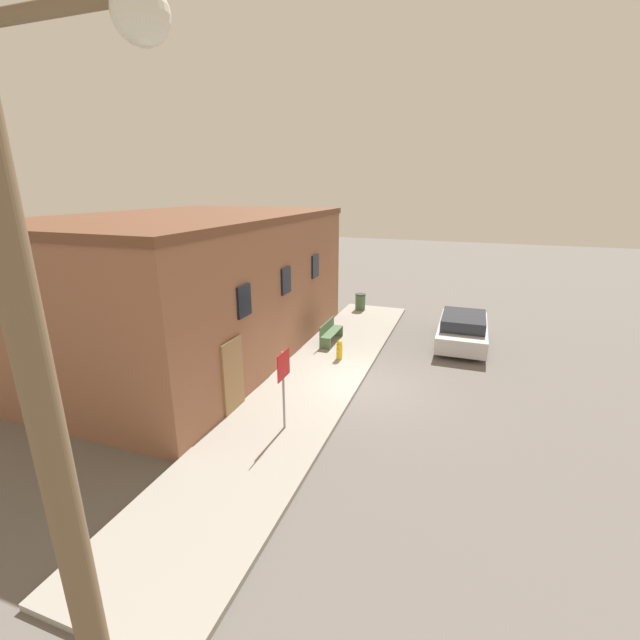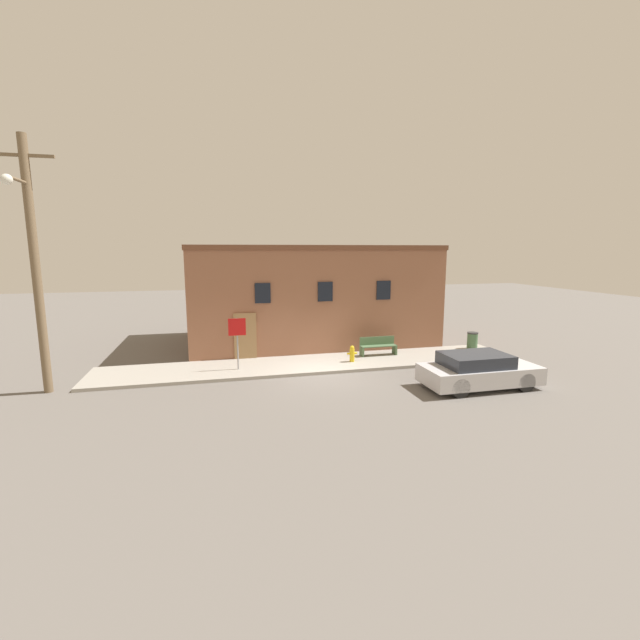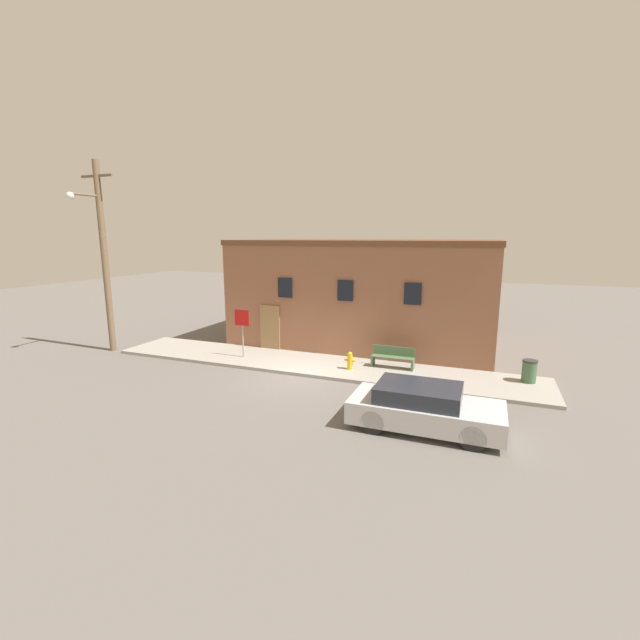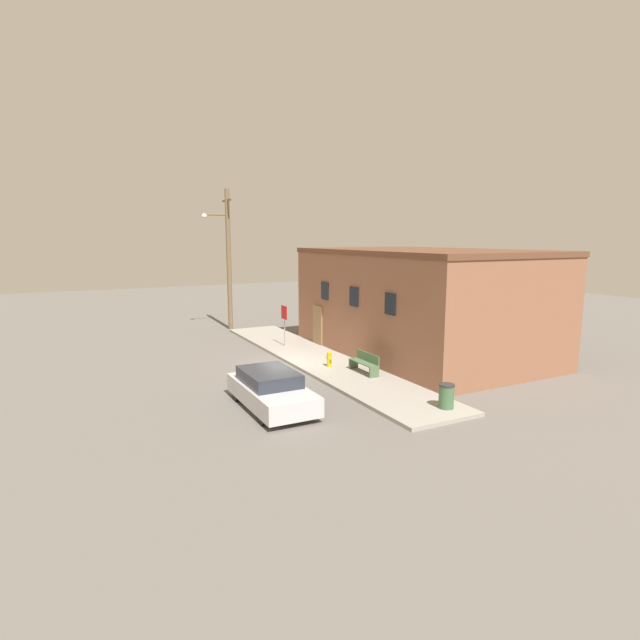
# 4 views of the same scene
# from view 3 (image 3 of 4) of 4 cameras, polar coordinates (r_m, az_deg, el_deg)

# --- Properties ---
(ground_plane) EXTENTS (80.00, 80.00, 0.00)m
(ground_plane) POSITION_cam_3_polar(r_m,az_deg,el_deg) (16.82, -2.69, -7.55)
(ground_plane) COLOR #66605B
(sidewalk) EXTENTS (18.29, 2.96, 0.13)m
(sidewalk) POSITION_cam_3_polar(r_m,az_deg,el_deg) (18.10, -0.78, -5.96)
(sidewalk) COLOR #9E998E
(sidewalk) RESTS_ON ground
(brick_building) EXTENTS (12.47, 7.63, 5.20)m
(brick_building) POSITION_cam_3_polar(r_m,az_deg,el_deg) (22.17, 6.43, 3.85)
(brick_building) COLOR #8E5B42
(brick_building) RESTS_ON ground
(fire_hydrant) EXTENTS (0.45, 0.21, 0.72)m
(fire_hydrant) POSITION_cam_3_polar(r_m,az_deg,el_deg) (17.22, 4.01, -5.41)
(fire_hydrant) COLOR gold
(fire_hydrant) RESTS_ON sidewalk
(stop_sign) EXTENTS (0.70, 0.06, 2.12)m
(stop_sign) POSITION_cam_3_polar(r_m,az_deg,el_deg) (18.92, -10.34, -0.52)
(stop_sign) COLOR gray
(stop_sign) RESTS_ON sidewalk
(bench) EXTENTS (1.71, 0.44, 0.85)m
(bench) POSITION_cam_3_polar(r_m,az_deg,el_deg) (17.63, 9.70, -4.91)
(bench) COLOR #4C6B47
(bench) RESTS_ON sidewalk
(trash_bin) EXTENTS (0.53, 0.53, 0.83)m
(trash_bin) POSITION_cam_3_polar(r_m,az_deg,el_deg) (17.44, 26.12, -6.13)
(trash_bin) COLOR #426642
(trash_bin) RESTS_ON sidewalk
(utility_pole) EXTENTS (1.80, 1.75, 8.71)m
(utility_pole) POSITION_cam_3_polar(r_m,az_deg,el_deg) (22.17, -26.97, 7.90)
(utility_pole) COLOR brown
(utility_pole) RESTS_ON ground
(parked_car) EXTENTS (4.22, 1.85, 1.27)m
(parked_car) POSITION_cam_3_polar(r_m,az_deg,el_deg) (12.65, 13.66, -11.28)
(parked_car) COLOR black
(parked_car) RESTS_ON ground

